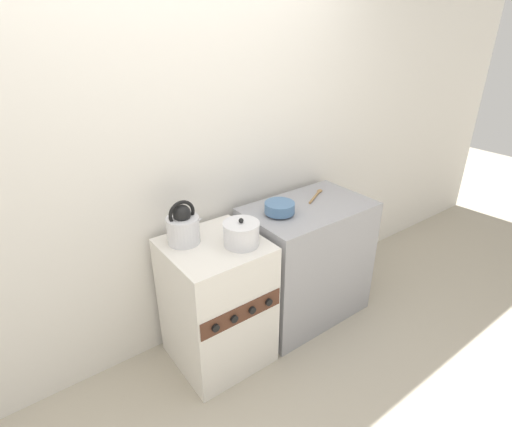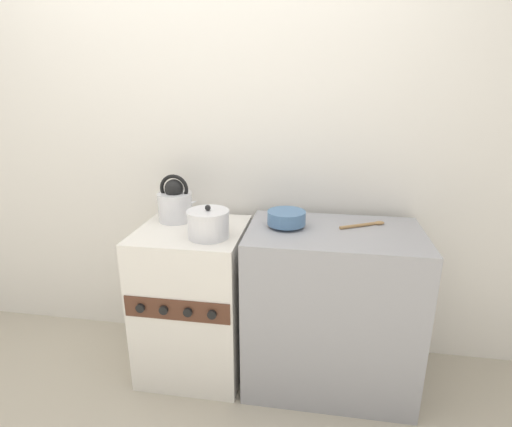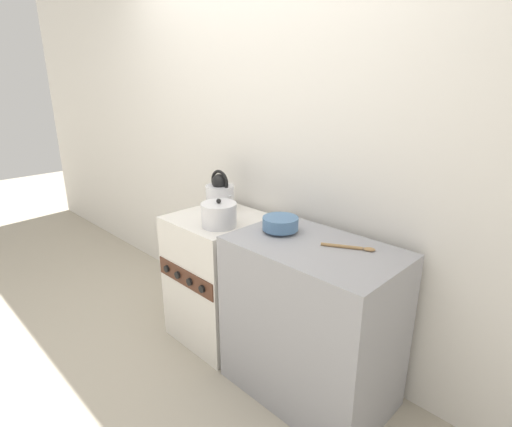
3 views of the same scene
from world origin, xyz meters
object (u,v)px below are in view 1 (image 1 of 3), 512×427
kettle (183,226)px  cooking_pot (241,234)px  enamel_bowl (280,208)px  stove (217,303)px

kettle → cooking_pot: (0.25, -0.22, -0.03)m
enamel_bowl → cooking_pot: bearing=-163.1°
cooking_pot → enamel_bowl: 0.39m
stove → cooking_pot: 0.51m
kettle → enamel_bowl: kettle is taller
stove → kettle: size_ratio=3.22×
kettle → cooking_pot: 0.33m
stove → enamel_bowl: enamel_bowl is taller
kettle → stove: bearing=-44.6°
enamel_bowl → kettle: bearing=170.4°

